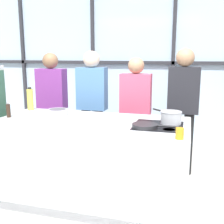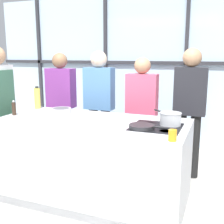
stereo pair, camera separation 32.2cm
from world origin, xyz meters
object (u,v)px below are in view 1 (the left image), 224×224
(spectator_far_right, at_px, (183,103))
(white_plate, at_px, (33,125))
(saucepan, at_px, (171,117))
(oil_bottle, at_px, (30,99))
(spectator_center_right, at_px, (135,107))
(mixing_bowl, at_px, (58,112))
(spectator_far_left, at_px, (52,101))
(juice_glass_near, at_px, (180,134))
(frying_pan, at_px, (145,126))
(spectator_center_left, at_px, (92,101))
(pepper_grinder, at_px, (8,110))

(spectator_far_right, xyz_separation_m, white_plate, (-1.53, -1.37, -0.08))
(saucepan, xyz_separation_m, oil_bottle, (-1.91, 0.28, 0.07))
(spectator_center_right, height_order, mixing_bowl, spectator_center_right)
(saucepan, xyz_separation_m, white_plate, (-1.42, -0.48, -0.07))
(spectator_far_left, relative_size, juice_glass_near, 16.86)
(frying_pan, relative_size, mixing_bowl, 1.89)
(spectator_center_left, distance_m, frying_pan, 1.51)
(saucepan, height_order, pepper_grinder, pepper_grinder)
(spectator_center_right, height_order, saucepan, spectator_center_right)
(oil_bottle, xyz_separation_m, juice_glass_near, (2.03, -0.84, -0.10))
(frying_pan, bearing_deg, spectator_far_left, 145.54)
(spectator_far_right, bearing_deg, juice_glass_near, 90.45)
(juice_glass_near, bearing_deg, spectator_far_right, 90.45)
(saucepan, distance_m, juice_glass_near, 0.58)
(white_plate, height_order, juice_glass_near, juice_glass_near)
(frying_pan, xyz_separation_m, juice_glass_near, (0.36, -0.31, 0.03))
(spectator_center_right, bearing_deg, spectator_far_left, -0.00)
(pepper_grinder, bearing_deg, mixing_bowl, 26.59)
(spectator_center_left, relative_size, pepper_grinder, 9.22)
(spectator_far_right, height_order, frying_pan, spectator_far_right)
(spectator_center_right, xyz_separation_m, juice_glass_near, (0.68, -1.45, 0.06))
(spectator_far_right, relative_size, oil_bottle, 5.65)
(frying_pan, distance_m, oil_bottle, 1.76)
(white_plate, distance_m, oil_bottle, 0.92)
(pepper_grinder, bearing_deg, saucepan, 5.89)
(mixing_bowl, relative_size, juice_glass_near, 2.49)
(spectator_center_left, bearing_deg, spectator_far_left, 0.00)
(spectator_center_right, xyz_separation_m, pepper_grinder, (-1.36, -1.08, 0.09))
(mixing_bowl, relative_size, pepper_grinder, 1.34)
(spectator_center_right, relative_size, mixing_bowl, 6.52)
(juice_glass_near, bearing_deg, white_plate, 177.05)
(white_plate, relative_size, oil_bottle, 0.84)
(spectator_far_right, distance_m, frying_pan, 1.19)
(spectator_center_left, relative_size, juice_glass_near, 17.14)
(oil_bottle, bearing_deg, spectator_center_right, 24.27)
(spectator_center_right, height_order, frying_pan, spectator_center_right)
(spectator_center_left, height_order, pepper_grinder, spectator_center_left)
(spectator_far_left, bearing_deg, mixing_bowl, 121.43)
(spectator_center_right, relative_size, juice_glass_near, 16.24)
(spectator_center_left, xyz_separation_m, pepper_grinder, (-0.69, -1.08, 0.03))
(spectator_far_left, relative_size, spectator_center_left, 0.98)
(frying_pan, distance_m, white_plate, 1.20)
(oil_bottle, height_order, pepper_grinder, oil_bottle)
(saucepan, distance_m, mixing_bowl, 1.40)
(oil_bottle, relative_size, juice_glass_near, 3.09)
(saucepan, relative_size, mixing_bowl, 1.37)
(spectator_far_left, height_order, spectator_far_right, spectator_far_right)
(spectator_center_right, bearing_deg, frying_pan, 105.79)
(mixing_bowl, bearing_deg, white_plate, -92.49)
(spectator_far_left, bearing_deg, spectator_center_right, 180.00)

